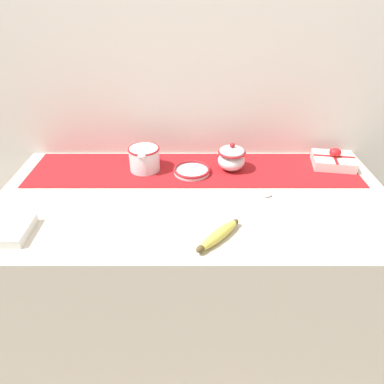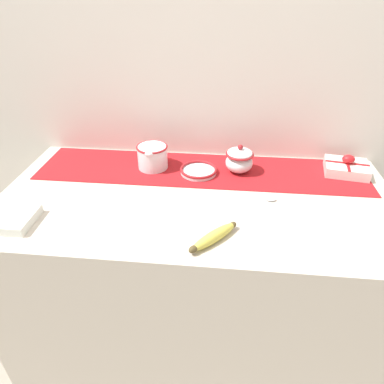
% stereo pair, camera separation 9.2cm
% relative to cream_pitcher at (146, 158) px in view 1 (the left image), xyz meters
% --- Properties ---
extents(ground_plane, '(12.00, 12.00, 0.00)m').
position_rel_cream_pitcher_xyz_m(ground_plane, '(0.19, -0.19, -0.98)').
color(ground_plane, gray).
extents(countertop, '(1.39, 0.68, 0.93)m').
position_rel_cream_pitcher_xyz_m(countertop, '(0.19, -0.19, -0.52)').
color(countertop, beige).
rests_on(countertop, ground_plane).
extents(back_wall, '(2.19, 0.04, 2.40)m').
position_rel_cream_pitcher_xyz_m(back_wall, '(0.19, 0.17, 0.22)').
color(back_wall, silver).
rests_on(back_wall, ground_plane).
extents(table_runner, '(1.27, 0.28, 0.00)m').
position_rel_cream_pitcher_xyz_m(table_runner, '(0.19, -0.00, -0.05)').
color(table_runner, '#A8191E').
rests_on(table_runner, countertop).
extents(cream_pitcher, '(0.12, 0.14, 0.10)m').
position_rel_cream_pitcher_xyz_m(cream_pitcher, '(0.00, 0.00, 0.00)').
color(cream_pitcher, white).
rests_on(cream_pitcher, countertop).
extents(sugar_bowl, '(0.11, 0.11, 0.11)m').
position_rel_cream_pitcher_xyz_m(sugar_bowl, '(0.34, -0.00, 0.00)').
color(sugar_bowl, white).
rests_on(sugar_bowl, countertop).
extents(small_dish, '(0.14, 0.14, 0.02)m').
position_rel_cream_pitcher_xyz_m(small_dish, '(0.18, -0.03, -0.04)').
color(small_dish, white).
rests_on(small_dish, countertop).
extents(banana, '(0.14, 0.15, 0.03)m').
position_rel_cream_pitcher_xyz_m(banana, '(0.26, -0.43, -0.04)').
color(banana, '#DBCC4C').
rests_on(banana, countertop).
extents(spoon, '(0.19, 0.03, 0.01)m').
position_rel_cream_pitcher_xyz_m(spoon, '(0.43, -0.19, -0.05)').
color(spoon, silver).
rests_on(spoon, countertop).
extents(napkin_stack, '(0.14, 0.14, 0.03)m').
position_rel_cream_pitcher_xyz_m(napkin_stack, '(-0.36, -0.40, -0.04)').
color(napkin_stack, white).
rests_on(napkin_stack, countertop).
extents(gift_box, '(0.18, 0.16, 0.07)m').
position_rel_cream_pitcher_xyz_m(gift_box, '(0.75, 0.03, -0.03)').
color(gift_box, silver).
rests_on(gift_box, countertop).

